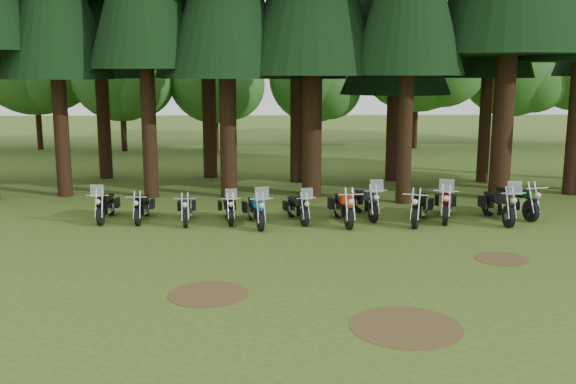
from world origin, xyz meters
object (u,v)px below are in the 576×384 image
at_px(motorcycle_6, 343,208).
at_px(motorcycle_7, 366,203).
at_px(motorcycle_1, 142,208).
at_px(motorcycle_11, 515,202).
at_px(motorcycle_0, 106,207).
at_px(motorcycle_10, 498,206).
at_px(motorcycle_4, 256,211).
at_px(motorcycle_3, 228,209).
at_px(motorcycle_9, 445,204).
at_px(motorcycle_2, 186,210).
at_px(motorcycle_8, 419,208).
at_px(motorcycle_5, 298,209).

distance_m(motorcycle_6, motorcycle_7, 1.24).
height_order(motorcycle_1, motorcycle_11, motorcycle_11).
distance_m(motorcycle_0, motorcycle_10, 13.03).
distance_m(motorcycle_1, motorcycle_4, 3.88).
distance_m(motorcycle_1, motorcycle_6, 6.67).
distance_m(motorcycle_6, motorcycle_10, 5.14).
distance_m(motorcycle_6, motorcycle_11, 6.07).
height_order(motorcycle_1, motorcycle_3, motorcycle_3).
bearing_deg(motorcycle_9, motorcycle_0, -165.92).
height_order(motorcycle_3, motorcycle_10, motorcycle_10).
bearing_deg(motorcycle_9, motorcycle_3, -164.34).
bearing_deg(motorcycle_2, motorcycle_11, -2.19).
xyz_separation_m(motorcycle_3, motorcycle_8, (6.26, -0.42, 0.07)).
bearing_deg(motorcycle_3, motorcycle_9, -8.83).
height_order(motorcycle_4, motorcycle_9, motorcycle_9).
bearing_deg(motorcycle_11, motorcycle_7, 166.13).
xyz_separation_m(motorcycle_0, motorcycle_10, (13.01, -0.59, 0.06)).
distance_m(motorcycle_3, motorcycle_7, 4.67).
distance_m(motorcycle_0, motorcycle_1, 1.23).
relative_size(motorcycle_0, motorcycle_9, 0.89).
bearing_deg(motorcycle_10, motorcycle_6, 177.95).
distance_m(motorcycle_6, motorcycle_8, 2.50).
distance_m(motorcycle_4, motorcycle_7, 3.88).
distance_m(motorcycle_7, motorcycle_9, 2.64).
bearing_deg(motorcycle_2, motorcycle_8, -7.48).
distance_m(motorcycle_4, motorcycle_8, 5.34).
xyz_separation_m(motorcycle_6, motorcycle_10, (5.14, 0.07, 0.01)).
xyz_separation_m(motorcycle_7, motorcycle_8, (1.62, -0.91, 0.00)).
distance_m(motorcycle_1, motorcycle_3, 2.88).
bearing_deg(motorcycle_10, motorcycle_8, 179.46).
distance_m(motorcycle_8, motorcycle_9, 1.09).
bearing_deg(motorcycle_7, motorcycle_3, 177.01).
relative_size(motorcycle_2, motorcycle_6, 0.84).
bearing_deg(motorcycle_5, motorcycle_10, -16.90).
bearing_deg(motorcycle_8, motorcycle_0, -162.69).
xyz_separation_m(motorcycle_1, motorcycle_2, (1.50, -0.31, -0.00)).
bearing_deg(motorcycle_7, motorcycle_2, 176.74).
relative_size(motorcycle_1, motorcycle_11, 0.85).
distance_m(motorcycle_0, motorcycle_8, 10.39).
distance_m(motorcycle_2, motorcycle_10, 10.29).
bearing_deg(motorcycle_8, motorcycle_10, 23.42).
height_order(motorcycle_4, motorcycle_11, motorcycle_4).
bearing_deg(motorcycle_0, motorcycle_11, -0.41).
xyz_separation_m(motorcycle_0, motorcycle_11, (13.88, 0.20, 0.05)).
bearing_deg(motorcycle_8, motorcycle_5, -163.13).
height_order(motorcycle_9, motorcycle_10, motorcycle_9).
bearing_deg(motorcycle_10, motorcycle_0, 174.59).
distance_m(motorcycle_5, motorcycle_7, 2.43).
relative_size(motorcycle_6, motorcycle_7, 1.04).
bearing_deg(motorcycle_11, motorcycle_4, 173.34).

